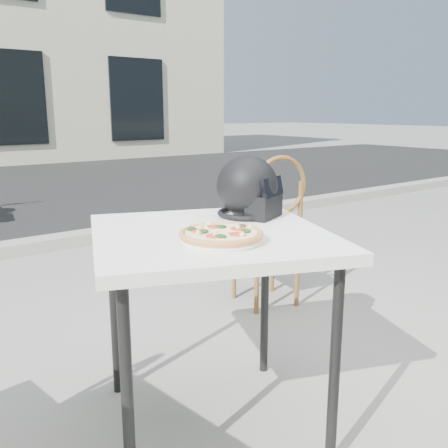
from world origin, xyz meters
TOP-DOWN VIEW (x-y plane):
  - ground at (0.00, 0.00)m, footprint 80.00×80.00m
  - curb at (0.00, 3.00)m, footprint 30.00×0.25m
  - cafe_table_main at (-0.50, -0.17)m, footprint 1.16×1.16m
  - plate at (-0.56, -0.33)m, footprint 0.39×0.39m
  - pizza at (-0.56, -0.33)m, footprint 0.37×0.37m
  - helmet at (-0.20, -0.04)m, footprint 0.35×0.36m
  - cafe_chair_main at (0.60, 0.67)m, footprint 0.46×0.46m

SIDE VIEW (x-z plane):
  - ground at x=0.00m, z-range 0.00..0.00m
  - curb at x=0.00m, z-range 0.00..0.12m
  - cafe_chair_main at x=0.60m, z-range 0.06..1.09m
  - cafe_table_main at x=-0.50m, z-range 0.35..1.19m
  - plate at x=-0.56m, z-range 0.84..0.86m
  - pizza at x=-0.56m, z-range 0.86..0.89m
  - helmet at x=-0.20m, z-range 0.83..1.10m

